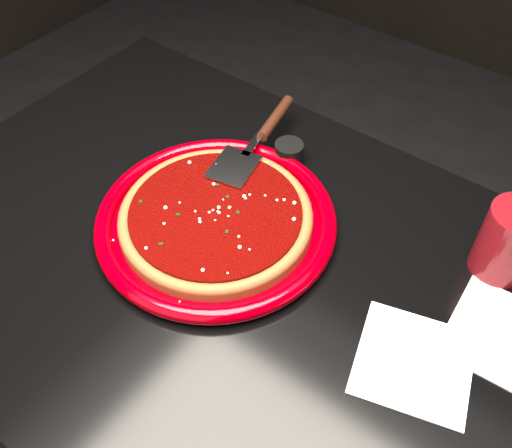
{
  "coord_description": "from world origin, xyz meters",
  "views": [
    {
      "loc": [
        0.35,
        -0.42,
        1.46
      ],
      "look_at": [
        -0.02,
        0.07,
        0.77
      ],
      "focal_mm": 40.0,
      "sensor_mm": 36.0,
      "label": 1
    }
  ],
  "objects": [
    {
      "name": "pizza_crust",
      "position": [
        -0.08,
        0.04,
        0.77
      ],
      "size": [
        0.42,
        0.42,
        0.02
      ],
      "primitive_type": "cylinder",
      "rotation": [
        0.0,
        0.0,
        0.39
      ],
      "color": "brown",
      "rests_on": "plate"
    },
    {
      "name": "cup",
      "position": [
        0.33,
        0.24,
        0.81
      ],
      "size": [
        0.11,
        0.11,
        0.12
      ],
      "primitive_type": "cylinder",
      "rotation": [
        0.0,
        0.0,
        -0.28
      ],
      "color": "maroon",
      "rests_on": "table"
    },
    {
      "name": "pizza_crust_rim",
      "position": [
        -0.08,
        0.04,
        0.78
      ],
      "size": [
        0.42,
        0.42,
        0.02
      ],
      "primitive_type": "torus",
      "rotation": [
        0.0,
        0.0,
        0.39
      ],
      "color": "brown",
      "rests_on": "plate"
    },
    {
      "name": "basil_flecks",
      "position": [
        -0.08,
        0.04,
        0.79
      ],
      "size": [
        0.25,
        0.25,
        0.0
      ],
      "primitive_type": null,
      "color": "black",
      "rests_on": "plate"
    },
    {
      "name": "napkin_a",
      "position": [
        0.3,
        0.01,
        0.75
      ],
      "size": [
        0.19,
        0.19,
        0.0
      ],
      "primitive_type": "cube",
      "rotation": [
        0.0,
        0.0,
        0.28
      ],
      "color": "white",
      "rests_on": "table"
    },
    {
      "name": "napkin_b",
      "position": [
        0.38,
        0.12,
        0.75
      ],
      "size": [
        0.15,
        0.16,
        0.0
      ],
      "primitive_type": "cube",
      "rotation": [
        0.0,
        0.0,
        0.05
      ],
      "color": "white",
      "rests_on": "table"
    },
    {
      "name": "pizza_server",
      "position": [
        -0.12,
        0.21,
        0.8
      ],
      "size": [
        0.15,
        0.31,
        0.02
      ],
      "primitive_type": null,
      "rotation": [
        0.0,
        0.0,
        0.21
      ],
      "color": "#AEB0B5",
      "rests_on": "plate"
    },
    {
      "name": "pizza_sauce",
      "position": [
        -0.08,
        0.04,
        0.78
      ],
      "size": [
        0.37,
        0.37,
        0.01
      ],
      "primitive_type": "cylinder",
      "rotation": [
        0.0,
        0.0,
        0.39
      ],
      "color": "#630503",
      "rests_on": "plate"
    },
    {
      "name": "parmesan_dusting",
      "position": [
        -0.08,
        0.04,
        0.79
      ],
      "size": [
        0.27,
        0.27,
        0.01
      ],
      "primitive_type": null,
      "color": "beige",
      "rests_on": "plate"
    },
    {
      "name": "plate",
      "position": [
        -0.08,
        0.04,
        0.76
      ],
      "size": [
        0.52,
        0.52,
        0.03
      ],
      "primitive_type": "cylinder",
      "rotation": [
        0.0,
        0.0,
        0.39
      ],
      "color": "#7F0007",
      "rests_on": "table"
    },
    {
      "name": "ramekin",
      "position": [
        -0.07,
        0.25,
        0.77
      ],
      "size": [
        0.06,
        0.06,
        0.04
      ],
      "primitive_type": "cylinder",
      "rotation": [
        0.0,
        0.0,
        -0.14
      ],
      "color": "black",
      "rests_on": "table"
    },
    {
      "name": "floor",
      "position": [
        0.0,
        0.0,
        -0.01
      ],
      "size": [
        4.0,
        4.0,
        0.01
      ],
      "primitive_type": "cube",
      "color": "black",
      "rests_on": "ground"
    },
    {
      "name": "table",
      "position": [
        0.0,
        0.0,
        0.38
      ],
      "size": [
        1.2,
        0.8,
        0.75
      ],
      "primitive_type": "cube",
      "color": "black",
      "rests_on": "floor"
    }
  ]
}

